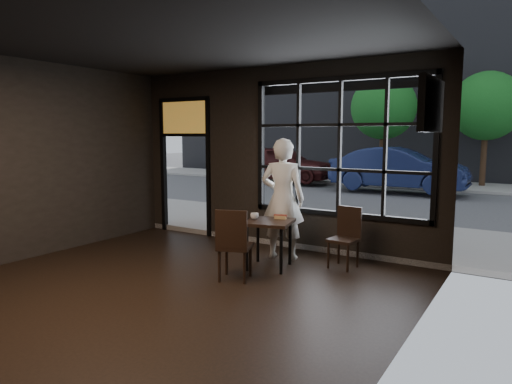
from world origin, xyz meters
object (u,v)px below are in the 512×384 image
Objects in this scene: navy_car at (398,169)px; man at (283,199)px; chair_near at (235,244)px; cafe_table at (269,244)px.

man is at bearing -177.49° from navy_car.
cafe_table is at bearing -118.75° from chair_near.
man is 0.44× the size of navy_car.
chair_near is at bearing 74.70° from man.
cafe_table is 0.86m from man.
chair_near is (-0.12, -0.73, 0.14)m from cafe_table.
cafe_table is at bearing 84.55° from man.
navy_car reaches higher than chair_near.
chair_near is at bearing -178.07° from navy_car.
man reaches higher than chair_near.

